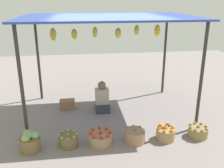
% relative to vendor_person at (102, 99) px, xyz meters
% --- Properties ---
extents(ground_plane, '(14.00, 14.00, 0.00)m').
position_rel_vendor_person_xyz_m(ground_plane, '(0.16, -0.10, -0.30)').
color(ground_plane, gray).
extents(market_stall_structure, '(3.92, 2.58, 2.38)m').
position_rel_vendor_person_xyz_m(market_stall_structure, '(0.16, -0.10, 1.92)').
color(market_stall_structure, '#38332D').
rests_on(market_stall_structure, ground).
extents(vendor_person, '(0.36, 0.44, 0.78)m').
position_rel_vendor_person_xyz_m(vendor_person, '(0.00, 0.00, 0.00)').
color(vendor_person, '#34344A').
rests_on(vendor_person, ground).
extents(basket_cabbages, '(0.38, 0.38, 0.41)m').
position_rel_vendor_person_xyz_m(basket_cabbages, '(-1.54, -1.62, -0.11)').
color(basket_cabbages, brown).
rests_on(basket_cabbages, ground).
extents(basket_limes, '(0.38, 0.38, 0.28)m').
position_rel_vendor_person_xyz_m(basket_limes, '(-0.83, -1.56, -0.18)').
color(basket_limes, brown).
rests_on(basket_limes, ground).
extents(basket_red_tomatoes, '(0.47, 0.47, 0.29)m').
position_rel_vendor_person_xyz_m(basket_red_tomatoes, '(-0.20, -1.59, -0.17)').
color(basket_red_tomatoes, '#9A7D5D').
rests_on(basket_red_tomatoes, ground).
extents(basket_green_chilies, '(0.40, 0.40, 0.30)m').
position_rel_vendor_person_xyz_m(basket_green_chilies, '(0.50, -1.61, -0.16)').
color(basket_green_chilies, '#A2775A').
rests_on(basket_green_chilies, ground).
extents(basket_oranges, '(0.39, 0.39, 0.31)m').
position_rel_vendor_person_xyz_m(basket_oranges, '(1.14, -1.59, -0.17)').
color(basket_oranges, '#A08055').
rests_on(basket_oranges, ground).
extents(basket_potatoes, '(0.41, 0.41, 0.27)m').
position_rel_vendor_person_xyz_m(basket_potatoes, '(1.85, -1.58, -0.19)').
color(basket_potatoes, olive).
rests_on(basket_potatoes, ground).
extents(wooden_crate_near_vendor, '(0.39, 0.25, 0.23)m').
position_rel_vendor_person_xyz_m(wooden_crate_near_vendor, '(-0.90, 0.24, -0.18)').
color(wooden_crate_near_vendor, '#976647').
rests_on(wooden_crate_near_vendor, ground).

